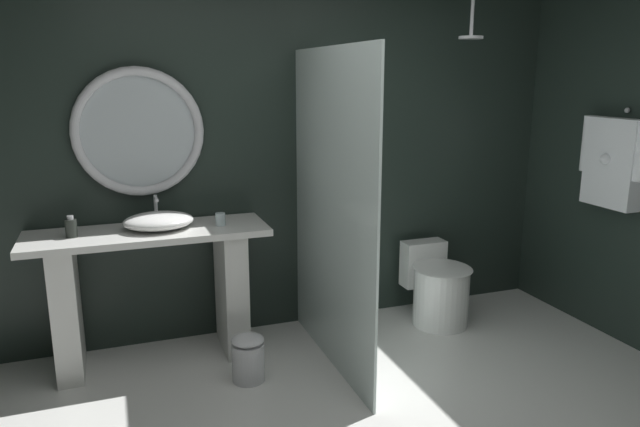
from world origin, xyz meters
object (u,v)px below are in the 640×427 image
(vessel_sink, at_px, (159,221))
(round_wall_mirror, at_px, (139,132))
(rain_shower_head, at_px, (471,29))
(toilet, at_px, (437,289))
(hanging_bathrobe, at_px, (614,160))
(soap_dispenser, at_px, (71,228))
(tumbler_cup, at_px, (220,219))
(waste_bin, at_px, (248,358))

(vessel_sink, height_order, round_wall_mirror, round_wall_mirror)
(rain_shower_head, relative_size, toilet, 0.67)
(vessel_sink, bearing_deg, hanging_bathrobe, -13.28)
(rain_shower_head, height_order, hanging_bathrobe, rain_shower_head)
(soap_dispenser, relative_size, hanging_bathrobe, 0.20)
(vessel_sink, xyz_separation_m, soap_dispenser, (-0.52, -0.02, 0.01))
(tumbler_cup, height_order, soap_dispenser, soap_dispenser)
(rain_shower_head, xyz_separation_m, waste_bin, (-1.73, -0.38, -2.01))
(rain_shower_head, bearing_deg, toilet, 178.10)
(rain_shower_head, height_order, toilet, rain_shower_head)
(tumbler_cup, relative_size, soap_dispenser, 0.62)
(vessel_sink, xyz_separation_m, hanging_bathrobe, (2.98, -0.70, 0.34))
(soap_dispenser, distance_m, rain_shower_head, 2.96)
(round_wall_mirror, xyz_separation_m, hanging_bathrobe, (3.05, -0.93, -0.20))
(round_wall_mirror, distance_m, hanging_bathrobe, 3.20)
(tumbler_cup, distance_m, round_wall_mirror, 0.77)
(rain_shower_head, xyz_separation_m, toilet, (-0.17, 0.01, -1.90))
(soap_dispenser, bearing_deg, rain_shower_head, -1.93)
(vessel_sink, xyz_separation_m, round_wall_mirror, (-0.07, 0.23, 0.54))
(soap_dispenser, relative_size, round_wall_mirror, 0.16)
(vessel_sink, xyz_separation_m, toilet, (2.01, -0.10, -0.68))
(tumbler_cup, height_order, round_wall_mirror, round_wall_mirror)
(hanging_bathrobe, bearing_deg, toilet, 148.22)
(toilet, bearing_deg, hanging_bathrobe, -31.78)
(rain_shower_head, relative_size, waste_bin, 1.35)
(tumbler_cup, distance_m, waste_bin, 0.90)
(rain_shower_head, bearing_deg, waste_bin, -167.58)
(vessel_sink, distance_m, rain_shower_head, 2.50)
(soap_dispenser, bearing_deg, vessel_sink, 2.17)
(soap_dispenser, distance_m, toilet, 2.62)
(soap_dispenser, distance_m, waste_bin, 1.34)
(vessel_sink, bearing_deg, rain_shower_head, -2.90)
(rain_shower_head, height_order, waste_bin, rain_shower_head)
(hanging_bathrobe, bearing_deg, soap_dispenser, 168.93)
(hanging_bathrobe, relative_size, waste_bin, 2.26)
(soap_dispenser, height_order, rain_shower_head, rain_shower_head)
(tumbler_cup, height_order, hanging_bathrobe, hanging_bathrobe)
(soap_dispenser, relative_size, toilet, 0.22)
(soap_dispenser, bearing_deg, waste_bin, -26.17)
(vessel_sink, height_order, tumbler_cup, vessel_sink)
(vessel_sink, bearing_deg, waste_bin, -47.81)
(tumbler_cup, bearing_deg, rain_shower_head, -2.10)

